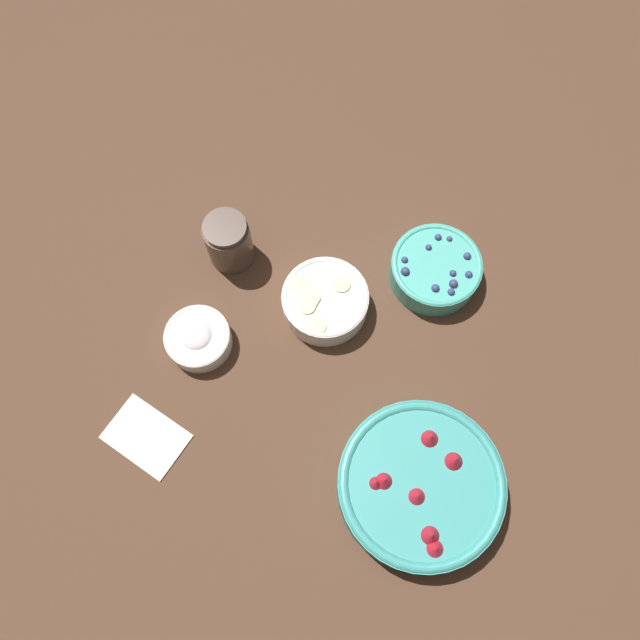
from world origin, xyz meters
The scene contains 7 objects.
ground_plane centered at (0.00, 0.00, 0.00)m, with size 4.00×4.00×0.00m, color #4C3323.
bowl_strawberries centered at (-0.17, 0.17, 0.04)m, with size 0.26×0.26×0.08m.
bowl_blueberries centered at (-0.16, -0.20, 0.03)m, with size 0.16×0.16×0.06m.
bowl_bananas centered at (0.02, -0.11, 0.03)m, with size 0.15×0.15×0.05m.
bowl_cream centered at (0.23, -0.01, 0.03)m, with size 0.11×0.11×0.05m.
jar_chocolate centered at (0.21, -0.19, 0.05)m, with size 0.08×0.08×0.11m.
napkin centered at (0.28, 0.17, 0.00)m, with size 0.16×0.14×0.01m.
Camera 1 is at (-0.03, 0.30, 1.04)m, focal length 35.00 mm.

